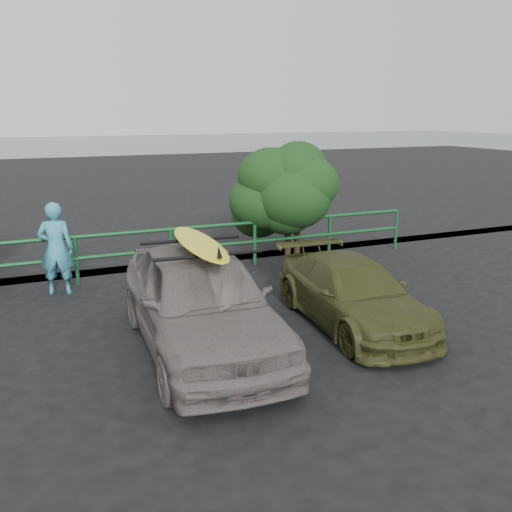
{
  "coord_description": "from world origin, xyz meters",
  "views": [
    {
      "loc": [
        -2.11,
        -6.86,
        3.5
      ],
      "look_at": [
        1.52,
        1.5,
        1.17
      ],
      "focal_mm": 40.0,
      "sensor_mm": 36.0,
      "label": 1
    }
  ],
  "objects_px": {
    "guardrail": "(125,255)",
    "sedan": "(201,300)",
    "man": "(56,249)",
    "olive_vehicle": "(352,293)",
    "surfboard": "(199,243)"
  },
  "relations": [
    {
      "from": "sedan",
      "to": "surfboard",
      "type": "xyz_separation_m",
      "value": [
        -0.0,
        0.0,
        0.87
      ]
    },
    {
      "from": "man",
      "to": "guardrail",
      "type": "bearing_deg",
      "value": -145.69
    },
    {
      "from": "olive_vehicle",
      "to": "man",
      "type": "height_order",
      "value": "man"
    },
    {
      "from": "olive_vehicle",
      "to": "surfboard",
      "type": "xyz_separation_m",
      "value": [
        -2.64,
        0.0,
        1.1
      ]
    },
    {
      "from": "olive_vehicle",
      "to": "man",
      "type": "bearing_deg",
      "value": 144.22
    },
    {
      "from": "olive_vehicle",
      "to": "surfboard",
      "type": "distance_m",
      "value": 2.86
    },
    {
      "from": "sedan",
      "to": "man",
      "type": "xyz_separation_m",
      "value": [
        -1.73,
        3.71,
        0.13
      ]
    },
    {
      "from": "sedan",
      "to": "man",
      "type": "bearing_deg",
      "value": 118.47
    },
    {
      "from": "sedan",
      "to": "surfboard",
      "type": "relative_size",
      "value": 1.84
    },
    {
      "from": "guardrail",
      "to": "sedan",
      "type": "distance_m",
      "value": 4.22
    },
    {
      "from": "surfboard",
      "to": "olive_vehicle",
      "type": "bearing_deg",
      "value": 3.55
    },
    {
      "from": "sedan",
      "to": "surfboard",
      "type": "height_order",
      "value": "surfboard"
    },
    {
      "from": "guardrail",
      "to": "man",
      "type": "bearing_deg",
      "value": -160.83
    },
    {
      "from": "olive_vehicle",
      "to": "man",
      "type": "relative_size",
      "value": 2.07
    },
    {
      "from": "olive_vehicle",
      "to": "sedan",
      "type": "bearing_deg",
      "value": -175.41
    }
  ]
}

